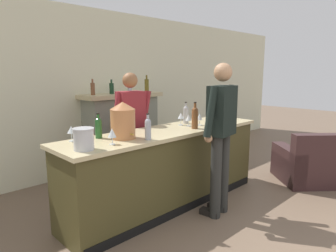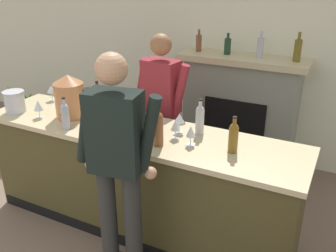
{
  "view_description": "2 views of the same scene",
  "coord_description": "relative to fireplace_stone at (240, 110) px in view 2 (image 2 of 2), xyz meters",
  "views": [
    {
      "loc": [
        -2.39,
        -0.18,
        1.72
      ],
      "look_at": [
        0.31,
        2.6,
        1.02
      ],
      "focal_mm": 32.0,
      "sensor_mm": 36.0,
      "label": 1
    },
    {
      "loc": [
        1.78,
        -0.02,
        2.31
      ],
      "look_at": [
        0.4,
        2.73,
        0.97
      ],
      "focal_mm": 40.0,
      "sensor_mm": 36.0,
      "label": 2
    }
  ],
  "objects": [
    {
      "name": "wine_bottle_cabernet_heavy",
      "position": [
        0.42,
        -1.67,
        0.44
      ],
      "size": [
        0.07,
        0.07,
        0.29
      ],
      "color": "brown",
      "rests_on": "bar_counter"
    },
    {
      "name": "wine_bottle_rose_blush",
      "position": [
        -1.34,
        -1.45,
        0.43
      ],
      "size": [
        0.07,
        0.07,
        0.28
      ],
      "color": "#225625",
      "rests_on": "bar_counter"
    },
    {
      "name": "wine_bottle_port_short",
      "position": [
        -1.04,
        -1.39,
        0.44
      ],
      "size": [
        0.07,
        0.07,
        0.29
      ],
      "color": "maroon",
      "rests_on": "bar_counter"
    },
    {
      "name": "fireplace_stone",
      "position": [
        0.0,
        0.0,
        0.0
      ],
      "size": [
        1.48,
        0.52,
        1.66
      ],
      "color": "gray",
      "rests_on": "ground_plane"
    },
    {
      "name": "copper_dispenser",
      "position": [
        -1.15,
        -1.65,
        0.51
      ],
      "size": [
        0.27,
        0.31,
        0.4
      ],
      "color": "#B87344",
      "rests_on": "bar_counter"
    },
    {
      "name": "wine_glass_back_row",
      "position": [
        -1.63,
        -1.39,
        0.43
      ],
      "size": [
        0.09,
        0.09,
        0.16
      ],
      "color": "silver",
      "rests_on": "bar_counter"
    },
    {
      "name": "wine_glass_near_bucket",
      "position": [
        -0.07,
        -1.65,
        0.42
      ],
      "size": [
        0.08,
        0.08,
        0.16
      ],
      "color": "silver",
      "rests_on": "bar_counter"
    },
    {
      "name": "wall_back_panel",
      "position": [
        -0.66,
        0.26,
        0.69
      ],
      "size": [
        12.0,
        0.07,
        2.75
      ],
      "color": "beige",
      "rests_on": "ground_plane"
    },
    {
      "name": "ice_bucket_steel",
      "position": [
        -1.71,
        -1.8,
        0.41
      ],
      "size": [
        0.2,
        0.2,
        0.21
      ],
      "color": "silver",
      "rests_on": "bar_counter"
    },
    {
      "name": "wine_glass_by_dispenser",
      "position": [
        -1.4,
        -1.81,
        0.42
      ],
      "size": [
        0.09,
        0.09,
        0.17
      ],
      "color": "silver",
      "rests_on": "bar_counter"
    },
    {
      "name": "potted_plant_corner",
      "position": [
        -3.17,
        -0.45,
        -0.41
      ],
      "size": [
        0.41,
        0.43,
        0.72
      ],
      "color": "#A06839",
      "rests_on": "ground_plane"
    },
    {
      "name": "wine_glass_front_left",
      "position": [
        0.09,
        -1.71,
        0.42
      ],
      "size": [
        0.08,
        0.08,
        0.17
      ],
      "color": "silver",
      "rests_on": "bar_counter"
    },
    {
      "name": "person_bartender",
      "position": [
        -0.55,
        -1.0,
        0.26
      ],
      "size": [
        0.66,
        0.34,
        1.71
      ],
      "color": "#2B1C26",
      "rests_on": "ground_plane"
    },
    {
      "name": "wine_bottle_merlot_tall",
      "position": [
        -1.0,
        -1.9,
        0.44
      ],
      "size": [
        0.07,
        0.07,
        0.29
      ],
      "color": "#A0A6B0",
      "rests_on": "bar_counter"
    },
    {
      "name": "wine_glass_front_right",
      "position": [
        -0.1,
        -1.53,
        0.43
      ],
      "size": [
        0.09,
        0.09,
        0.17
      ],
      "color": "silver",
      "rests_on": "bar_counter"
    },
    {
      "name": "person_customer",
      "position": [
        -0.22,
        -2.28,
        0.33
      ],
      "size": [
        0.65,
        0.35,
        1.82
      ],
      "color": "#282926",
      "rests_on": "ground_plane"
    },
    {
      "name": "wine_bottle_riesling_slim",
      "position": [
        -0.14,
        -1.82,
        0.46
      ],
      "size": [
        0.08,
        0.08,
        0.34
      ],
      "color": "brown",
      "rests_on": "bar_counter"
    },
    {
      "name": "wine_bottle_burgundy_dark",
      "position": [
        0.07,
        -1.47,
        0.45
      ],
      "size": [
        0.07,
        0.07,
        0.31
      ],
      "color": "#B4B3B5",
      "rests_on": "bar_counter"
    },
    {
      "name": "bar_counter",
      "position": [
        -0.46,
        -1.65,
        -0.19
      ],
      "size": [
        2.94,
        0.72,
        0.99
      ],
      "color": "#443D1E",
      "rests_on": "ground_plane"
    }
  ]
}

